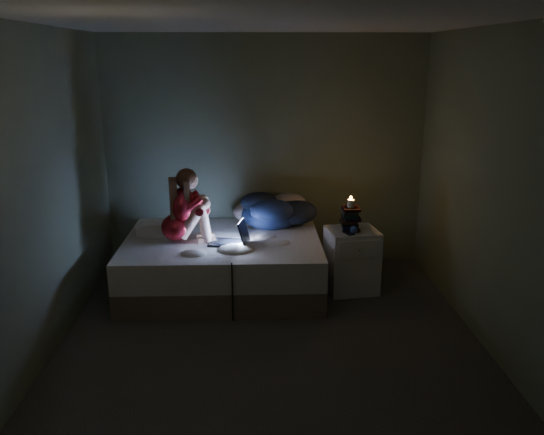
{
  "coord_description": "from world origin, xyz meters",
  "views": [
    {
      "loc": [
        -0.13,
        -4.36,
        2.36
      ],
      "look_at": [
        0.05,
        1.0,
        0.8
      ],
      "focal_mm": 36.81,
      "sensor_mm": 36.0,
      "label": 1
    }
  ],
  "objects_px": {
    "laptop": "(228,231)",
    "phone": "(347,233)",
    "nightstand": "(351,260)",
    "woman": "(176,206)",
    "bed": "(223,264)",
    "candle": "(351,202)"
  },
  "relations": [
    {
      "from": "laptop",
      "to": "phone",
      "type": "distance_m",
      "value": 1.18
    },
    {
      "from": "nightstand",
      "to": "candle",
      "type": "height_order",
      "value": "candle"
    },
    {
      "from": "woman",
      "to": "phone",
      "type": "relative_size",
      "value": 5.42
    },
    {
      "from": "woman",
      "to": "laptop",
      "type": "relative_size",
      "value": 2.02
    },
    {
      "from": "phone",
      "to": "laptop",
      "type": "bearing_deg",
      "value": 166.41
    },
    {
      "from": "nightstand",
      "to": "phone",
      "type": "bearing_deg",
      "value": -134.6
    },
    {
      "from": "woman",
      "to": "laptop",
      "type": "bearing_deg",
      "value": -17.95
    },
    {
      "from": "nightstand",
      "to": "bed",
      "type": "bearing_deg",
      "value": 167.67
    },
    {
      "from": "bed",
      "to": "woman",
      "type": "xyz_separation_m",
      "value": [
        -0.45,
        -0.11,
        0.65
      ]
    },
    {
      "from": "bed",
      "to": "phone",
      "type": "distance_m",
      "value": 1.32
    },
    {
      "from": "phone",
      "to": "candle",
      "type": "bearing_deg",
      "value": 53.78
    },
    {
      "from": "nightstand",
      "to": "woman",
      "type": "bearing_deg",
      "value": 172.13
    },
    {
      "from": "laptop",
      "to": "nightstand",
      "type": "relative_size",
      "value": 0.57
    },
    {
      "from": "nightstand",
      "to": "phone",
      "type": "xyz_separation_m",
      "value": [
        -0.08,
        -0.11,
        0.34
      ]
    },
    {
      "from": "bed",
      "to": "candle",
      "type": "xyz_separation_m",
      "value": [
        1.3,
        -0.09,
        0.67
      ]
    },
    {
      "from": "candle",
      "to": "phone",
      "type": "xyz_separation_m",
      "value": [
        -0.05,
        -0.11,
        -0.28
      ]
    },
    {
      "from": "bed",
      "to": "nightstand",
      "type": "height_order",
      "value": "nightstand"
    },
    {
      "from": "laptop",
      "to": "candle",
      "type": "xyz_separation_m",
      "value": [
        1.23,
        0.09,
        0.27
      ]
    },
    {
      "from": "laptop",
      "to": "candle",
      "type": "bearing_deg",
      "value": 15.52
    },
    {
      "from": "laptop",
      "to": "candle",
      "type": "distance_m",
      "value": 1.26
    },
    {
      "from": "candle",
      "to": "phone",
      "type": "distance_m",
      "value": 0.31
    },
    {
      "from": "laptop",
      "to": "candle",
      "type": "height_order",
      "value": "candle"
    }
  ]
}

